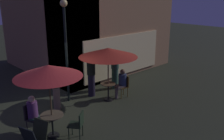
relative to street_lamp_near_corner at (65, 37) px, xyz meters
name	(u,v)px	position (x,y,z in m)	size (l,w,h in m)	color
ground_plane	(55,111)	(-0.93, -0.43, -2.73)	(60.00, 60.00, 0.00)	#292D1F
street_lamp_near_corner	(65,37)	(0.00, 0.00, 0.00)	(0.29, 0.29, 4.14)	black
menu_sandwich_board	(35,137)	(-2.64, -2.27, -2.30)	(0.76, 0.71, 0.83)	black
cafe_table_0	(52,121)	(-1.90, -1.96, -2.19)	(0.72, 0.72, 0.75)	black
cafe_table_1	(108,89)	(1.26, -1.10, -2.24)	(0.61, 0.61, 0.75)	black
patio_umbrella_0	(48,71)	(-1.90, -1.96, -0.57)	(2.02, 2.02, 2.35)	black
patio_umbrella_1	(108,53)	(1.26, -1.10, -0.66)	(2.40, 2.40, 2.26)	black
cafe_chair_0	(78,123)	(-1.39, -2.62, -2.18)	(0.60, 0.60, 0.89)	black
cafe_chair_1	(31,115)	(-2.26, -1.24, -2.15)	(0.53, 0.53, 0.97)	black
cafe_chair_2	(124,84)	(2.04, -1.27, -2.16)	(0.49, 0.49, 0.95)	brown
patron_seated_0	(34,112)	(-2.19, -1.37, -2.01)	(0.45, 0.52, 1.27)	#264135
patron_seated_1	(121,82)	(1.90, -1.24, -2.01)	(0.53, 0.41, 1.26)	#726056
patron_standing_2	(56,88)	(-0.78, -0.37, -1.84)	(0.31, 0.31, 1.74)	#806654
patron_standing_3	(115,71)	(2.46, -0.26, -1.87)	(0.37, 0.37, 1.72)	#2A4A3A
patron_standing_4	(91,77)	(1.06, -0.23, -1.86)	(0.36, 0.36, 1.74)	black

